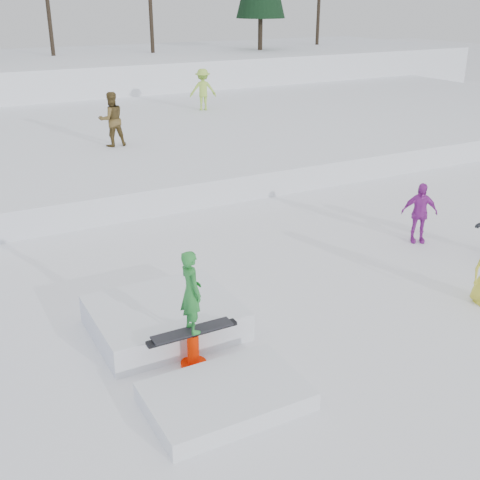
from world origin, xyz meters
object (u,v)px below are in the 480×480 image
walker_ygreen (203,90)px  spectator_purple (419,213)px  jib_rail_feature (180,334)px  walker_olive (112,119)px

walker_ygreen → spectator_purple: bearing=105.6°
spectator_purple → jib_rail_feature: bearing=-136.6°
walker_ygreen → jib_rail_feature: bearing=84.1°
walker_olive → spectator_purple: 11.51m
spectator_purple → jib_rail_feature: 7.51m
walker_ygreen → jib_rail_feature: walker_ygreen is taller
walker_olive → walker_ygreen: (5.91, 5.05, -0.02)m
walker_ygreen → jib_rail_feature: size_ratio=0.43×
walker_olive → spectator_purple: bearing=112.0°
spectator_purple → jib_rail_feature: jib_rail_feature is taller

